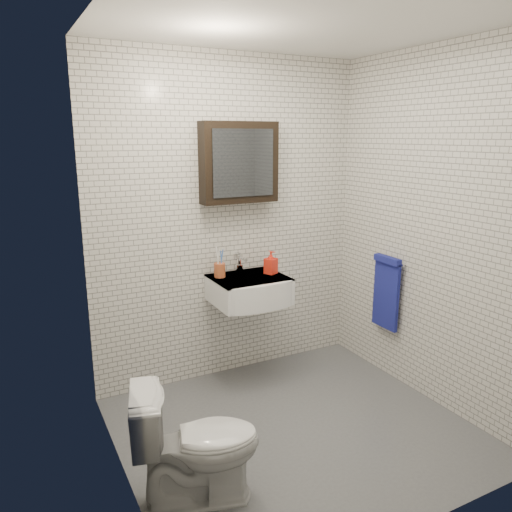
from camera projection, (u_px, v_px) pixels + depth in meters
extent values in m
cube|color=#505258|center=(295.00, 429.00, 3.30)|extent=(2.20, 2.00, 0.01)
cube|color=silver|center=(230.00, 221.00, 3.87)|extent=(2.20, 0.02, 2.50)
cube|color=silver|center=(423.00, 290.00, 2.15)|extent=(2.20, 0.02, 2.50)
cube|color=silver|center=(114.00, 268.00, 2.51)|extent=(0.02, 2.00, 2.50)
cube|color=silver|center=(431.00, 230.00, 3.50)|extent=(0.02, 2.00, 2.50)
cube|color=white|center=(304.00, 22.00, 2.71)|extent=(2.20, 2.00, 0.02)
cube|color=white|center=(249.00, 289.00, 3.82)|extent=(0.55, 0.45, 0.20)
cylinder|color=silver|center=(248.00, 278.00, 3.81)|extent=(0.31, 0.31, 0.02)
cylinder|color=silver|center=(248.00, 277.00, 3.81)|extent=(0.04, 0.04, 0.01)
cube|color=white|center=(249.00, 278.00, 3.79)|extent=(0.55, 0.45, 0.01)
cylinder|color=silver|center=(239.00, 268.00, 3.93)|extent=(0.06, 0.06, 0.06)
cylinder|color=silver|center=(239.00, 261.00, 3.91)|extent=(0.03, 0.03, 0.08)
cylinder|color=silver|center=(243.00, 259.00, 3.85)|extent=(0.02, 0.12, 0.02)
cube|color=silver|center=(238.00, 253.00, 3.93)|extent=(0.02, 0.09, 0.01)
cube|color=black|center=(239.00, 163.00, 3.73)|extent=(0.60, 0.14, 0.60)
cube|color=#3F444C|center=(244.00, 163.00, 3.66)|extent=(0.49, 0.01, 0.49)
cylinder|color=silver|center=(390.00, 261.00, 3.86)|extent=(0.02, 0.30, 0.02)
cylinder|color=silver|center=(380.00, 257.00, 3.98)|extent=(0.04, 0.02, 0.02)
cylinder|color=silver|center=(404.00, 265.00, 3.76)|extent=(0.04, 0.02, 0.02)
cube|color=navy|center=(386.00, 295.00, 3.91)|extent=(0.03, 0.26, 0.54)
cube|color=navy|center=(387.00, 260.00, 3.84)|extent=(0.05, 0.26, 0.05)
cylinder|color=#A54C29|center=(220.00, 270.00, 3.78)|extent=(0.11, 0.11, 0.11)
cylinder|color=white|center=(218.00, 262.00, 3.75)|extent=(0.02, 0.03, 0.20)
cylinder|color=#3D6DC5|center=(222.00, 263.00, 3.76)|extent=(0.02, 0.02, 0.18)
cylinder|color=white|center=(218.00, 260.00, 3.77)|extent=(0.02, 0.04, 0.21)
cylinder|color=#3D6DC5|center=(221.00, 261.00, 3.78)|extent=(0.03, 0.04, 0.19)
imported|color=orange|center=(271.00, 262.00, 3.86)|extent=(0.11, 0.11, 0.18)
imported|color=silver|center=(197.00, 443.00, 2.60)|extent=(0.73, 0.53, 0.67)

